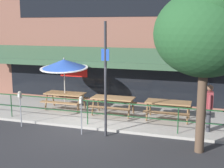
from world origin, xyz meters
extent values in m
plane|color=#2D2D30|center=(0.00, 0.00, 0.00)|extent=(120.00, 120.00, 0.00)
cube|color=#ADA89E|center=(0.00, 2.00, 0.05)|extent=(15.00, 4.00, 0.10)
cube|color=brown|center=(0.00, 4.25, 3.47)|extent=(15.00, 0.50, 6.93)
cube|color=black|center=(0.00, 3.99, 4.99)|extent=(10.50, 0.02, 1.40)
cube|color=black|center=(0.00, 3.99, 1.35)|extent=(12.00, 0.02, 2.30)
cube|color=red|center=(-2.25, 3.97, 1.65)|extent=(1.50, 0.02, 0.70)
cube|color=#335138|center=(0.00, 3.45, 2.50)|extent=(13.80, 0.92, 0.70)
cube|color=#335138|center=(0.00, 2.94, 2.10)|extent=(13.80, 0.08, 0.28)
cylinder|color=#194723|center=(-3.45, 0.30, 0.57)|extent=(0.04, 0.04, 0.95)
cylinder|color=#194723|center=(0.00, 0.30, 0.57)|extent=(0.04, 0.04, 0.95)
cylinder|color=#194723|center=(3.45, 0.30, 0.57)|extent=(0.04, 0.04, 0.95)
cube|color=#194723|center=(0.00, 0.30, 1.05)|extent=(13.80, 0.04, 0.04)
cube|color=#194723|center=(0.00, 0.30, 0.57)|extent=(13.80, 0.03, 0.03)
cube|color=#997047|center=(-1.83, 2.07, 0.84)|extent=(1.80, 0.80, 0.05)
cube|color=#997047|center=(-1.83, 1.49, 0.54)|extent=(1.80, 0.26, 0.04)
cube|color=#997047|center=(-1.83, 2.65, 0.54)|extent=(1.80, 0.26, 0.04)
cylinder|color=brown|center=(-1.03, 1.76, 0.47)|extent=(0.07, 0.30, 0.73)
cylinder|color=brown|center=(-1.03, 2.39, 0.47)|extent=(0.07, 0.30, 0.73)
cylinder|color=brown|center=(-2.63, 1.76, 0.47)|extent=(0.07, 0.30, 0.73)
cylinder|color=brown|center=(-2.63, 2.39, 0.47)|extent=(0.07, 0.30, 0.73)
cube|color=#997047|center=(0.53, 1.89, 0.84)|extent=(1.80, 0.80, 0.05)
cube|color=#997047|center=(0.53, 1.31, 0.54)|extent=(1.80, 0.26, 0.04)
cube|color=#997047|center=(0.53, 2.47, 0.54)|extent=(1.80, 0.26, 0.04)
cylinder|color=brown|center=(1.33, 1.57, 0.47)|extent=(0.07, 0.30, 0.73)
cylinder|color=brown|center=(1.33, 2.21, 0.47)|extent=(0.07, 0.30, 0.73)
cylinder|color=brown|center=(-0.27, 1.57, 0.47)|extent=(0.07, 0.30, 0.73)
cylinder|color=brown|center=(-0.27, 2.21, 0.47)|extent=(0.07, 0.30, 0.73)
cube|color=#997047|center=(2.89, 1.86, 0.84)|extent=(1.80, 0.80, 0.05)
cube|color=#997047|center=(2.89, 1.28, 0.54)|extent=(1.80, 0.26, 0.04)
cube|color=#997047|center=(2.89, 2.44, 0.54)|extent=(1.80, 0.26, 0.04)
cylinder|color=brown|center=(3.69, 1.54, 0.47)|extent=(0.07, 0.30, 0.73)
cylinder|color=brown|center=(3.69, 2.18, 0.47)|extent=(0.07, 0.30, 0.73)
cylinder|color=brown|center=(2.09, 1.54, 0.47)|extent=(0.07, 0.30, 0.73)
cylinder|color=brown|center=(2.09, 2.18, 0.47)|extent=(0.07, 0.30, 0.73)
cylinder|color=#B7B2A8|center=(-1.83, 2.06, 1.25)|extent=(0.04, 0.04, 2.30)
cone|color=#2D56B7|center=(-1.83, 2.06, 2.20)|extent=(2.10, 2.12, 0.54)
cylinder|color=white|center=(-1.83, 2.06, 2.01)|extent=(2.14, 2.14, 0.18)
sphere|color=#B7B2A8|center=(-1.83, 2.06, 2.44)|extent=(0.07, 0.07, 0.07)
cylinder|color=#333338|center=(4.47, 0.84, 0.53)|extent=(0.15, 0.15, 0.86)
cylinder|color=#333338|center=(4.46, 1.04, 0.53)|extent=(0.15, 0.15, 0.86)
cube|color=maroon|center=(4.47, 0.94, 1.26)|extent=(0.26, 0.41, 0.60)
cylinder|color=maroon|center=(4.48, 0.68, 1.23)|extent=(0.10, 0.10, 0.54)
cylinder|color=maroon|center=(4.45, 1.20, 1.23)|extent=(0.10, 0.10, 0.54)
sphere|color=brown|center=(4.47, 0.94, 1.70)|extent=(0.22, 0.22, 0.22)
cylinder|color=gray|center=(-2.47, -0.48, 0.57)|extent=(0.04, 0.04, 1.15)
cylinder|color=gray|center=(-2.47, -0.48, 1.25)|extent=(0.15, 0.15, 0.20)
sphere|color=gray|center=(-2.47, -0.48, 1.35)|extent=(0.14, 0.14, 0.14)
cube|color=silver|center=(-2.47, -0.56, 1.26)|extent=(0.08, 0.01, 0.13)
cylinder|color=gray|center=(0.12, -0.57, 0.57)|extent=(0.04, 0.04, 1.15)
cylinder|color=gray|center=(0.12, -0.57, 1.25)|extent=(0.15, 0.15, 0.20)
sphere|color=gray|center=(0.12, -0.57, 1.35)|extent=(0.14, 0.14, 0.14)
cube|color=silver|center=(0.12, -0.65, 1.26)|extent=(0.08, 0.01, 0.13)
cylinder|color=#2D2D33|center=(1.00, -0.45, 2.02)|extent=(0.09, 0.09, 4.03)
cube|color=blue|center=(1.00, -0.47, 2.90)|extent=(0.28, 0.02, 0.40)
cylinder|color=brown|center=(4.24, -0.90, 1.34)|extent=(0.28, 0.28, 2.67)
ellipsoid|color=#235128|center=(4.24, -0.90, 3.66)|extent=(3.03, 2.73, 2.58)
ellipsoid|color=#235128|center=(4.69, -1.20, 4.57)|extent=(1.82, 1.67, 1.67)
camera|label=1|loc=(4.46, -10.48, 3.89)|focal=50.00mm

